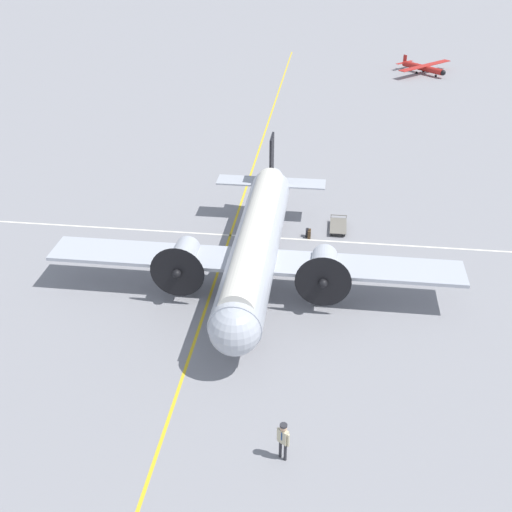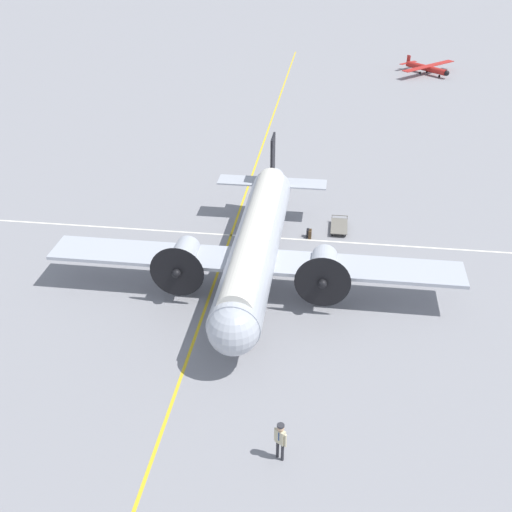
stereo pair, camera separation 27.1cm
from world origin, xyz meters
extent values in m
plane|color=gray|center=(0.00, 0.00, 0.00)|extent=(300.00, 300.00, 0.00)
cube|color=gold|center=(0.00, -2.43, 0.00)|extent=(120.00, 0.16, 0.01)
cube|color=silver|center=(-5.46, 0.00, 0.00)|extent=(0.16, 120.00, 0.01)
cylinder|color=#ADB2BC|center=(0.00, 0.00, 2.41)|extent=(16.26, 2.66, 2.63)
cylinder|color=silver|center=(0.00, 0.00, 3.14)|extent=(15.46, 1.87, 1.84)
sphere|color=#ADB2BC|center=(8.13, 0.02, 2.41)|extent=(2.50, 2.50, 2.50)
cylinder|color=#ADB2BC|center=(-8.13, -0.02, 2.54)|extent=(3.17, 1.45, 1.44)
cube|color=black|center=(-8.72, -0.02, 4.38)|extent=(1.78, 0.14, 3.02)
cube|color=#ADB2BC|center=(-8.52, -0.02, 2.68)|extent=(1.60, 7.46, 0.10)
cube|color=#ADB2BC|center=(1.19, 0.00, 2.09)|extent=(2.62, 23.32, 0.20)
cylinder|color=#ADB2BC|center=(1.46, 3.97, 2.11)|extent=(2.78, 1.45, 1.44)
cylinder|color=black|center=(2.98, 3.97, 2.11)|extent=(0.05, 3.03, 3.03)
sphere|color=black|center=(3.12, 3.97, 2.11)|extent=(0.51, 0.51, 0.51)
cylinder|color=#ADB2BC|center=(1.47, -3.96, 2.11)|extent=(2.78, 1.45, 1.44)
cylinder|color=black|center=(3.00, -3.96, 2.11)|extent=(0.05, 3.03, 3.03)
sphere|color=black|center=(3.14, -3.96, 2.11)|extent=(0.51, 0.51, 0.51)
cylinder|color=#4C4C51|center=(1.18, 3.97, 1.04)|extent=(0.18, 0.18, 0.98)
cylinder|color=black|center=(1.18, 3.97, 0.55)|extent=(1.10, 0.30, 1.10)
cylinder|color=#4C4C51|center=(1.20, -3.96, 1.04)|extent=(0.18, 0.18, 0.98)
cylinder|color=black|center=(1.20, -3.96, 0.55)|extent=(1.10, 0.30, 1.10)
cylinder|color=#4C4C51|center=(6.34, 0.01, 0.79)|extent=(0.14, 0.14, 0.88)
cylinder|color=black|center=(6.34, 0.01, 0.35)|extent=(0.70, 0.18, 0.70)
cylinder|color=#2D2D33|center=(13.43, 2.88, 0.45)|extent=(0.13, 0.13, 0.89)
cylinder|color=#2D2D33|center=(13.28, 2.67, 0.45)|extent=(0.13, 0.13, 0.89)
cube|color=beige|center=(13.36, 2.78, 1.23)|extent=(0.41, 0.47, 0.67)
sphere|color=tan|center=(13.36, 2.78, 1.71)|extent=(0.30, 0.30, 0.30)
cylinder|color=beige|center=(13.51, 2.99, 1.19)|extent=(0.10, 0.10, 0.64)
cylinder|color=beige|center=(13.21, 2.56, 1.19)|extent=(0.10, 0.10, 0.64)
cube|color=navy|center=(13.44, 2.71, 1.31)|extent=(0.04, 0.05, 0.43)
cylinder|color=#2D2D33|center=(13.36, 2.78, 1.83)|extent=(0.43, 0.43, 0.07)
cube|color=#47331E|center=(-5.81, 2.85, 0.27)|extent=(0.50, 0.19, 0.55)
cube|color=#312315|center=(-5.81, 2.85, 0.58)|extent=(0.18, 0.14, 0.02)
cube|color=#232328|center=(-5.92, 2.70, 0.28)|extent=(0.35, 0.18, 0.56)
cube|color=black|center=(-5.92, 2.70, 0.59)|extent=(0.12, 0.13, 0.02)
cube|color=#6B665B|center=(-7.15, 4.75, 0.30)|extent=(2.33, 1.12, 0.04)
cube|color=#6B665B|center=(-8.28, 4.75, 0.54)|extent=(0.04, 1.11, 0.04)
cylinder|color=#6B665B|center=(-8.28, 5.28, 0.43)|extent=(0.04, 0.04, 0.22)
cylinder|color=#6B665B|center=(-8.28, 4.23, 0.43)|extent=(0.04, 0.04, 0.22)
cylinder|color=black|center=(-6.26, 5.19, 0.14)|extent=(0.28, 0.06, 0.28)
cylinder|color=black|center=(-6.26, 4.30, 0.14)|extent=(0.28, 0.06, 0.28)
cylinder|color=black|center=(-8.03, 5.20, 0.14)|extent=(0.28, 0.06, 0.28)
cylinder|color=black|center=(-8.03, 4.31, 0.14)|extent=(0.28, 0.06, 0.28)
cylinder|color=#B2231E|center=(-50.22, 14.51, 0.71)|extent=(4.65, 4.72, 0.72)
sphere|color=black|center=(-48.06, 16.71, 0.71)|extent=(0.65, 0.65, 0.65)
cube|color=#B2231E|center=(-49.99, 14.75, 1.04)|extent=(6.97, 6.86, 0.08)
cube|color=#B2231E|center=(-52.24, 12.45, 1.29)|extent=(0.41, 0.42, 0.94)
cube|color=#B2231E|center=(-52.24, 12.45, 0.82)|extent=(2.38, 2.35, 0.04)
cylinder|color=black|center=(-48.75, 16.01, 0.14)|extent=(0.25, 0.26, 0.28)
cylinder|color=#4C4C51|center=(-48.75, 16.01, 0.24)|extent=(0.06, 0.06, 0.21)
cylinder|color=black|center=(-50.92, 14.74, 0.14)|extent=(0.25, 0.26, 0.28)
cylinder|color=#4C4C51|center=(-50.92, 14.74, 0.24)|extent=(0.06, 0.06, 0.21)
cylinder|color=black|center=(-49.98, 13.82, 0.14)|extent=(0.25, 0.26, 0.28)
cylinder|color=#4C4C51|center=(-49.98, 13.82, 0.24)|extent=(0.06, 0.06, 0.21)
camera|label=1|loc=(31.94, 4.00, 20.46)|focal=45.00mm
camera|label=2|loc=(31.91, 4.27, 20.46)|focal=45.00mm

